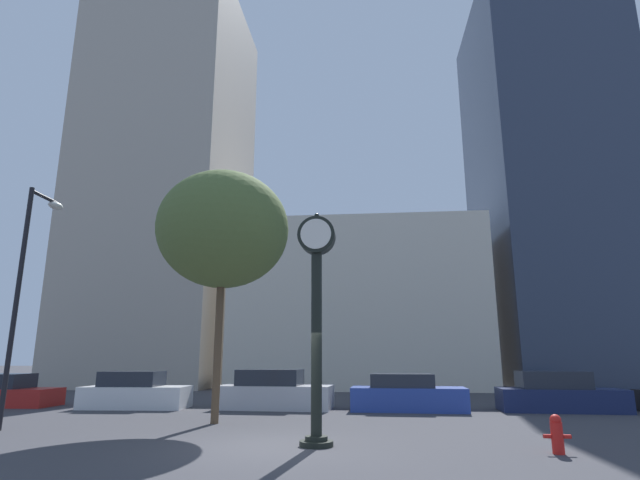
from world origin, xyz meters
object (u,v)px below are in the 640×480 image
Objects in this scene: car_silver at (274,392)px; car_blue at (407,395)px; car_red at (0,393)px; street_lamp_left at (29,267)px; street_clock at (317,300)px; car_white at (135,393)px; bare_tree at (223,230)px; car_navy at (558,394)px; fire_hydrant_far at (557,434)px.

car_silver is 5.09m from car_blue.
street_lamp_left is (5.02, -6.07, 4.03)m from car_red.
street_lamp_left is at bearing -150.38° from car_blue.
street_clock reaches higher than car_white.
bare_tree reaches higher than street_lamp_left.
car_navy reaches higher than car_white.
street_clock is 1.22× the size of car_navy.
car_white is (-7.99, 7.76, -2.69)m from street_clock.
car_silver is (11.36, 0.07, 0.09)m from car_red.
street_lamp_left reaches higher than street_clock.
fire_hydrant_far is (2.50, -8.27, -0.17)m from car_blue.
street_lamp_left is (-6.34, -6.14, 3.94)m from car_silver.
car_blue is at bearing 0.55° from car_silver.
car_navy is at bearing 20.14° from street_lamp_left.
street_lamp_left is (-11.42, -5.93, 3.99)m from car_blue.
street_clock is 0.68× the size of bare_tree.
car_white is 0.52× the size of bare_tree.
car_white is at bearing 137.34° from bare_tree.
car_navy is 0.64× the size of street_lamp_left.
bare_tree is at bearing -155.55° from car_navy.
fire_hydrant_far is (5.07, -0.41, -2.88)m from street_clock.
car_white is 15.41m from fire_hydrant_far.
street_clock is 8.70m from car_blue.
bare_tree is at bearing 17.15° from street_lamp_left.
bare_tree reaches higher than car_silver.
car_red is at bearing -178.32° from car_blue.
street_clock is at bearing -12.26° from street_lamp_left.
car_navy is (8.12, 8.15, -2.68)m from street_clock.
car_white is (5.88, -0.24, 0.06)m from car_red.
street_clock is 5.68m from bare_tree.
fire_hydrant_far is at bearing -71.03° from car_blue.
street_lamp_left reaches higher than car_silver.
street_clock is 1.20× the size of car_red.
street_lamp_left reaches higher than car_blue.
street_lamp_left is (-16.97, -6.22, 3.96)m from car_navy.
street_clock is at bearing -47.14° from car_white.
car_white is at bearing -173.98° from car_silver.
car_blue is at bearing -2.45° from car_white.
car_white is 0.92× the size of car_navy.
car_silver is at bearing 78.01° from bare_tree.
fire_hydrant_far is 14.71m from street_lamp_left.
street_clock is 1.22× the size of car_silver.
bare_tree is at bearing 134.00° from street_clock.
car_red is at bearing 157.05° from bare_tree.
street_lamp_left is (-13.92, 2.34, 4.16)m from fire_hydrant_far.
fire_hydrant_far is 0.10× the size of bare_tree.
street_clock reaches higher than car_navy.
car_white is 0.96× the size of car_blue.
car_blue is 0.62× the size of street_lamp_left.
car_white is at bearing 135.85° from street_clock.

